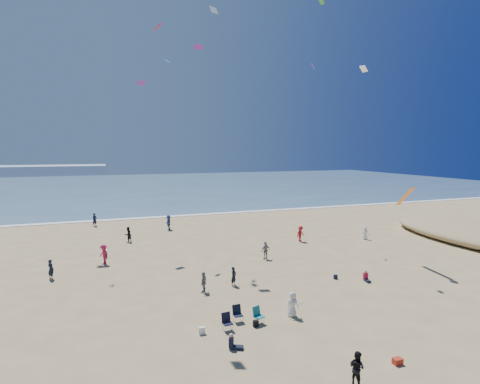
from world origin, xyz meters
name	(u,v)px	position (x,y,z in m)	size (l,w,h in m)	color
ocean	(126,187)	(0.00, 95.00, 0.03)	(220.00, 100.00, 0.06)	#476B84
surf_line	(143,218)	(0.00, 45.00, 0.04)	(220.00, 1.20, 0.08)	white
standing_flyers	(215,261)	(3.45, 18.23, 0.85)	(37.94, 47.54, 1.90)	#38599A
seated_group	(281,344)	(3.02, 4.72, 0.42)	(27.11, 24.67, 0.84)	white
chair_cluster	(242,317)	(2.14, 8.08, 0.50)	(2.72, 1.44, 1.00)	black
white_tote	(202,331)	(-0.28, 7.89, 0.20)	(0.35, 0.20, 0.40)	white
black_backpack	(256,324)	(2.85, 7.68, 0.19)	(0.30, 0.22, 0.38)	black
cooler	(398,361)	(7.77, 1.89, 0.15)	(0.45, 0.30, 0.30)	#AC2A18
navy_bag	(336,277)	(11.80, 12.97, 0.17)	(0.28, 0.18, 0.34)	black
kites_aloft	(311,87)	(9.26, 12.99, 14.61)	(43.76, 39.89, 27.65)	yellow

